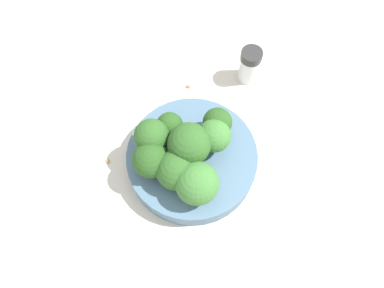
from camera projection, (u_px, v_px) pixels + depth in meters
The scene contains 13 objects.
ground_plane at pixel (192, 164), 0.53m from camera, with size 3.00×3.00×0.00m, color beige.
bowl at pixel (192, 159), 0.52m from camera, with size 0.18×0.18×0.03m, color slate.
broccoli_floret_0 at pixel (151, 160), 0.47m from camera, with size 0.05×0.05×0.05m.
broccoli_floret_1 at pixel (190, 146), 0.46m from camera, with size 0.05×0.05×0.07m.
broccoli_floret_2 at pixel (176, 170), 0.46m from camera, with size 0.05×0.05×0.05m.
broccoli_floret_3 at pixel (169, 127), 0.49m from camera, with size 0.04×0.04×0.05m.
broccoli_floret_4 at pixel (214, 136), 0.48m from camera, with size 0.04×0.04×0.06m.
broccoli_floret_5 at pixel (216, 122), 0.49m from camera, with size 0.04×0.04×0.05m.
broccoli_floret_6 at pixel (197, 184), 0.45m from camera, with size 0.05×0.05×0.06m.
broccoli_floret_7 at pixel (152, 137), 0.47m from camera, with size 0.05×0.05×0.06m.
pepper_shaker at pixel (249, 65), 0.56m from camera, with size 0.03×0.03×0.06m.
almond_crumb_0 at pixel (108, 161), 0.53m from camera, with size 0.01×0.00×0.01m, color #AD7F4C.
almond_crumb_1 at pixel (188, 86), 0.58m from camera, with size 0.01×0.00×0.01m, color olive.
Camera 1 is at (-0.14, -0.14, 0.49)m, focal length 35.00 mm.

